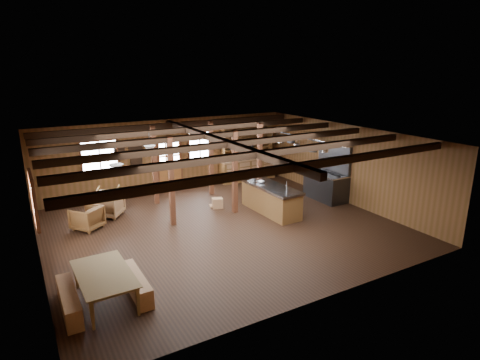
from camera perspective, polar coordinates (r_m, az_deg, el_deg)
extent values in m
cube|color=black|center=(12.35, -2.54, -6.84)|extent=(10.00, 9.00, 0.02)
cube|color=black|center=(11.56, -2.72, 6.16)|extent=(10.00, 9.00, 0.02)
cube|color=brown|center=(10.70, -27.32, -4.29)|extent=(0.02, 9.00, 2.80)
cube|color=brown|center=(14.76, 14.95, 2.21)|extent=(0.02, 9.00, 2.80)
cube|color=brown|center=(15.90, -10.09, 3.48)|extent=(10.00, 0.02, 2.80)
cube|color=brown|center=(8.36, 11.80, -8.22)|extent=(10.00, 0.02, 2.80)
cube|color=black|center=(8.68, 7.89, 1.82)|extent=(9.80, 0.12, 0.18)
cube|color=black|center=(9.87, 2.60, 3.69)|extent=(9.80, 0.12, 0.18)
cube|color=black|center=(11.14, -1.53, 5.12)|extent=(9.80, 0.12, 0.18)
cube|color=black|center=(12.46, -4.82, 6.24)|extent=(9.80, 0.12, 0.18)
cube|color=black|center=(13.82, -7.47, 7.12)|extent=(9.80, 0.12, 0.18)
cube|color=black|center=(15.02, -9.39, 7.75)|extent=(9.80, 0.12, 0.18)
cube|color=black|center=(11.58, -2.71, 5.52)|extent=(0.18, 8.82, 0.18)
cube|color=#452213|center=(12.31, -9.74, -0.19)|extent=(0.15, 0.15, 2.80)
cube|color=#452213|center=(14.39, -12.04, 2.05)|extent=(0.15, 0.15, 2.80)
cube|color=#452213|center=(13.18, -0.75, 1.13)|extent=(0.15, 0.15, 2.80)
cube|color=#452213|center=(15.17, -4.12, 3.08)|extent=(0.15, 0.15, 2.80)
cube|color=#452213|center=(14.81, 2.80, 2.78)|extent=(0.15, 0.15, 2.80)
cube|color=brown|center=(16.05, -9.87, 0.48)|extent=(0.90, 0.06, 1.10)
cube|color=#452213|center=(15.78, -11.59, 1.99)|extent=(0.06, 0.08, 2.10)
cube|color=#452213|center=(16.09, -8.35, 2.42)|extent=(0.06, 0.08, 2.10)
cube|color=#452213|center=(15.71, -10.14, 6.00)|extent=(1.02, 0.08, 0.06)
cube|color=white|center=(15.82, -10.04, 3.97)|extent=(0.84, 0.02, 0.90)
cube|color=white|center=(15.17, -19.33, 2.98)|extent=(1.20, 0.02, 1.20)
cube|color=#452213|center=(15.17, -19.33, 2.98)|extent=(1.32, 0.06, 1.32)
cube|color=white|center=(16.29, -5.75, 4.66)|extent=(0.90, 0.02, 1.20)
cube|color=#452213|center=(16.29, -5.75, 4.66)|extent=(1.02, 0.06, 1.32)
cube|color=white|center=(11.11, -27.34, -2.49)|extent=(0.02, 1.20, 1.20)
cube|color=#452213|center=(11.11, -27.34, -2.49)|extent=(0.14, 1.24, 1.32)
cube|color=beige|center=(15.40, -14.65, 4.32)|extent=(0.50, 0.03, 0.40)
cube|color=black|center=(15.39, -14.64, 4.31)|extent=(0.55, 0.02, 0.45)
cube|color=beige|center=(15.28, -16.79, 3.68)|extent=(0.35, 0.03, 0.45)
cube|color=black|center=(15.27, -16.78, 3.68)|extent=(0.40, 0.02, 0.50)
cube|color=beige|center=(15.51, -14.52, 2.51)|extent=(0.40, 0.03, 0.30)
cube|color=black|center=(15.50, -14.51, 2.50)|extent=(0.45, 0.02, 0.35)
cube|color=brown|center=(17.26, 1.08, 1.47)|extent=(2.50, 0.55, 0.90)
cube|color=olive|center=(17.13, 1.12, 3.01)|extent=(2.55, 0.60, 0.06)
cube|color=brown|center=(17.09, 1.01, 4.59)|extent=(2.30, 0.35, 0.04)
cube|color=brown|center=(17.02, 1.02, 5.74)|extent=(2.30, 0.35, 0.04)
cube|color=brown|center=(16.97, 1.02, 6.91)|extent=(2.30, 0.35, 0.04)
cube|color=brown|center=(16.48, -2.44, 5.39)|extent=(0.04, 0.35, 1.40)
cube|color=brown|center=(17.63, 4.25, 6.06)|extent=(0.04, 0.35, 1.40)
cylinder|color=#302F32|center=(10.61, -17.30, 3.26)|extent=(0.02, 0.02, 0.45)
cone|color=silver|center=(10.68, -17.16, 1.56)|extent=(0.36, 0.36, 0.22)
cylinder|color=#302F32|center=(12.88, -12.80, 5.74)|extent=(0.02, 0.02, 0.45)
cone|color=silver|center=(12.94, -12.71, 4.32)|extent=(0.36, 0.36, 0.22)
cylinder|color=#302F32|center=(13.39, 7.89, 6.25)|extent=(0.04, 3.00, 0.04)
cylinder|color=#302F32|center=(12.44, 12.02, 4.92)|extent=(0.01, 0.01, 0.17)
cylinder|color=#B0B2B7|center=(12.47, 11.98, 4.23)|extent=(0.22, 0.22, 0.14)
cylinder|color=#302F32|center=(12.58, 10.41, 5.05)|extent=(0.01, 0.01, 0.20)
cylinder|color=#302F32|center=(12.62, 10.37, 4.29)|extent=(0.24, 0.24, 0.14)
cylinder|color=#302F32|center=(12.87, 9.59, 5.28)|extent=(0.01, 0.01, 0.23)
cylinder|color=#B0B2B7|center=(12.90, 9.55, 4.48)|extent=(0.19, 0.19, 0.14)
cylinder|color=#302F32|center=(13.09, 8.45, 5.41)|extent=(0.01, 0.01, 0.27)
cylinder|color=#302F32|center=(13.13, 8.41, 4.53)|extent=(0.27, 0.27, 0.14)
cylinder|color=#302F32|center=(13.45, 8.11, 5.69)|extent=(0.01, 0.01, 0.28)
cylinder|color=#B0B2B7|center=(13.49, 8.08, 4.82)|extent=(0.21, 0.21, 0.14)
cylinder|color=#302F32|center=(13.71, 7.29, 6.18)|extent=(0.01, 0.01, 0.15)
cylinder|color=#302F32|center=(13.74, 7.27, 5.58)|extent=(0.27, 0.27, 0.14)
cylinder|color=#302F32|center=(13.88, 5.85, 6.26)|extent=(0.01, 0.01, 0.20)
cylinder|color=#B0B2B7|center=(13.91, 5.83, 5.57)|extent=(0.20, 0.20, 0.14)
cylinder|color=#302F32|center=(14.20, 5.35, 6.50)|extent=(0.01, 0.01, 0.19)
cylinder|color=#302F32|center=(14.23, 5.34, 5.84)|extent=(0.27, 0.27, 0.14)
cylinder|color=#302F32|center=(14.49, 4.64, 6.56)|extent=(0.01, 0.01, 0.27)
cylinder|color=#B0B2B7|center=(14.53, 4.62, 5.76)|extent=(0.19, 0.19, 0.14)
cube|color=brown|center=(13.51, 4.39, -2.84)|extent=(0.86, 2.42, 0.86)
cube|color=#B0B2B7|center=(13.36, 4.43, -0.93)|extent=(0.94, 2.52, 0.08)
cylinder|color=#302F32|center=(12.89, 5.92, -1.61)|extent=(0.44, 0.44, 0.06)
cylinder|color=#B0B2B7|center=(12.96, 6.66, -0.84)|extent=(0.03, 0.03, 0.30)
cube|color=olive|center=(13.95, -3.23, -3.29)|extent=(0.46, 0.39, 0.35)
cube|color=#302F32|center=(15.11, 12.15, -0.90)|extent=(0.86, 1.61, 0.96)
cube|color=#B0B2B7|center=(14.97, 12.26, 0.95)|extent=(0.88, 1.63, 0.04)
cube|color=#302F32|center=(15.05, 13.30, 3.19)|extent=(0.12, 1.61, 1.07)
cube|color=#B0B2B7|center=(14.86, 13.09, 5.16)|extent=(0.40, 1.72, 0.05)
imported|color=olive|center=(9.09, -18.39, -14.20)|extent=(1.09, 1.91, 0.66)
cube|color=olive|center=(9.07, -23.13, -15.57)|extent=(0.31, 1.64, 0.45)
cube|color=olive|center=(9.25, -14.54, -14.11)|extent=(0.30, 1.59, 0.44)
imported|color=brown|center=(12.97, -20.93, -5.06)|extent=(1.08, 1.08, 0.71)
imported|color=brown|center=(14.87, -18.17, -2.21)|extent=(0.93, 0.94, 0.67)
imported|color=olive|center=(13.81, -18.24, -3.36)|extent=(1.19, 1.20, 0.79)
cylinder|color=#B0B2B7|center=(14.04, 1.75, 0.49)|extent=(0.30, 0.30, 0.18)
imported|color=silver|center=(13.60, 2.94, -0.28)|extent=(0.29, 0.29, 0.07)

